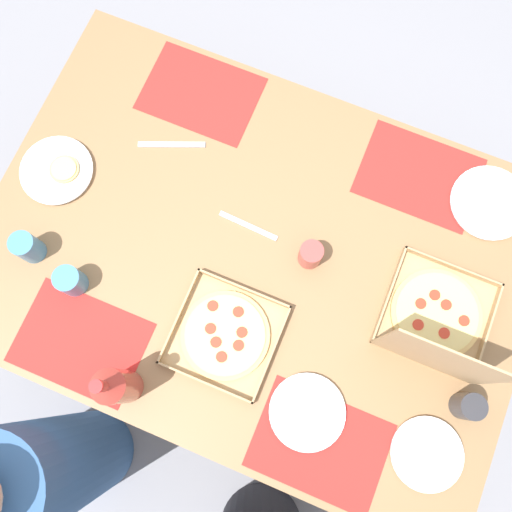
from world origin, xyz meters
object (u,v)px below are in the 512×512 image
Objects in this scene: cup_spare at (468,406)px; cup_clear_left at (28,247)px; plate_middle at (307,412)px; pizza_box_edge_far at (437,323)px; plate_far_right at (489,203)px; diner_right_seat at (48,470)px; plate_near_right at (427,454)px; cup_dark at (71,281)px; plate_far_left at (58,171)px; soda_bottle at (116,386)px; pizza_box_center at (225,335)px; cup_clear_right at (311,255)px.

cup_clear_left is at bearing 2.68° from cup_spare.
pizza_box_edge_far is at bearing -123.93° from plate_middle.
diner_right_seat is (0.96, 1.26, -0.26)m from plate_far_right.
plate_near_right is 0.94× the size of plate_middle.
pizza_box_edge_far is 0.44m from plate_middle.
diner_right_seat is at bearing 26.37° from plate_near_right.
pizza_box_edge_far is 1.57× the size of plate_middle.
pizza_box_edge_far is 3.55× the size of cup_dark.
plate_far_right is 1.05× the size of plate_far_left.
plate_far_left is (1.21, -0.01, -0.04)m from pizza_box_edge_far.
cup_dark is 0.97× the size of cup_spare.
cup_dark is at bearing 165.45° from cup_clear_left.
soda_bottle is at bearing -116.92° from diner_right_seat.
plate_middle is (0.29, 0.78, 0.00)m from plate_far_right.
plate_far_right is at bearing -130.94° from pizza_box_center.
diner_right_seat reaches higher than plate_far_left.
pizza_box_center is 0.62m from cup_clear_left.
diner_right_seat reaches higher than plate_near_right.
cup_clear_right reaches higher than plate_far_left.
cup_clear_left is 0.72m from diner_right_seat.
cup_clear_left reaches higher than pizza_box_center.
diner_right_seat is (0.91, 0.84, -0.31)m from pizza_box_edge_far.
cup_clear_right is 0.86× the size of cup_clear_left.
plate_far_left is 0.26m from cup_clear_left.
pizza_box_edge_far is 3.67× the size of cup_clear_right.
cup_clear_left is (-0.05, 0.25, 0.04)m from plate_far_left.
cup_clear_right is at bearing -114.65° from pizza_box_center.
cup_clear_right is 0.08× the size of diner_right_seat.
plate_far_right is 1.26m from cup_dark.
soda_bottle is (0.49, 0.13, 0.12)m from plate_middle.
soda_bottle is 0.55m from diner_right_seat.
cup_clear_left is at bearing -14.55° from cup_dark.
plate_far_right is 2.43× the size of cup_spare.
soda_bottle is 0.28× the size of diner_right_seat.
plate_far_right and plate_middle have the same top height.
pizza_box_center is 2.99× the size of cup_spare.
pizza_box_center is 0.69m from cup_spare.
plate_middle is 0.43m from cup_spare.
soda_bottle is at bearing 49.32° from plate_far_right.
pizza_box_center is 0.25× the size of diner_right_seat.
plate_far_right is 0.61m from cup_spare.
plate_near_right is 1.16m from diner_right_seat.
cup_clear_right is 0.59m from cup_spare.
pizza_box_center is 0.31m from plate_middle.
cup_clear_right is (-0.34, -0.54, -0.09)m from soda_bottle.
cup_spare is (-0.55, 0.23, 0.00)m from cup_clear_right.
plate_far_left is at bearing -46.49° from soda_bottle.
cup_spare reaches higher than plate_near_right.
plate_middle is (-0.29, 0.11, -0.00)m from pizza_box_center.
cup_clear_right is at bearing -177.20° from plate_far_left.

